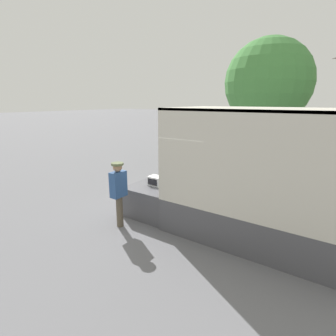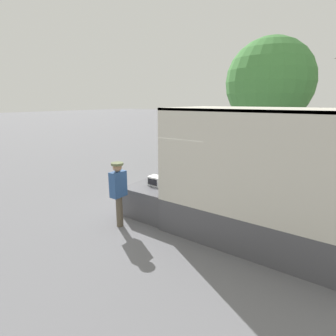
% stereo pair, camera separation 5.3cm
% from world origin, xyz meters
% --- Properties ---
extents(ground_plane, '(160.00, 160.00, 0.00)m').
position_xyz_m(ground_plane, '(0.00, 0.00, 0.00)').
color(ground_plane, slate).
extents(tailgate_deck, '(1.46, 2.36, 0.88)m').
position_xyz_m(tailgate_deck, '(-0.73, 0.00, 0.44)').
color(tailgate_deck, '#4C4C51').
rests_on(tailgate_deck, ground).
extents(microwave, '(0.53, 0.35, 0.28)m').
position_xyz_m(microwave, '(-0.72, -0.36, 1.02)').
color(microwave, white).
rests_on(microwave, tailgate_deck).
extents(portable_generator, '(0.62, 0.46, 0.52)m').
position_xyz_m(portable_generator, '(-0.60, 0.37, 1.08)').
color(portable_generator, black).
rests_on(portable_generator, tailgate_deck).
extents(worker_person, '(0.32, 0.44, 1.80)m').
position_xyz_m(worker_person, '(-1.02, -1.67, 1.11)').
color(worker_person, brown).
rests_on(worker_person, ground).
extents(street_tree, '(4.69, 4.69, 6.67)m').
position_xyz_m(street_tree, '(-0.23, 9.09, 4.32)').
color(street_tree, brown).
rests_on(street_tree, ground).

